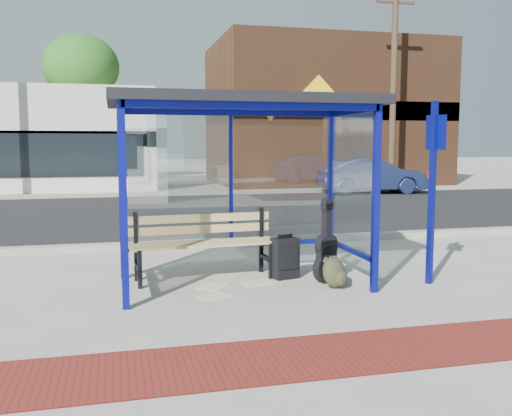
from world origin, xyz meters
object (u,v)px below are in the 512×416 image
object	(u,v)px
backpack	(335,273)
parked_car	(372,176)
suitcase	(285,258)
bench	(203,240)
fire_hydrant	(430,178)
guitar_bag	(326,254)

from	to	relation	value
backpack	parked_car	distance (m)	14.30
suitcase	parked_car	size ratio (longest dim) A/B	0.15
bench	parked_car	bearing A→B (deg)	51.90
suitcase	fire_hydrant	distance (m)	17.15
guitar_bag	bench	bearing A→B (deg)	135.67
parked_car	fire_hydrant	bearing A→B (deg)	-58.76
backpack	bench	bearing A→B (deg)	127.95
guitar_bag	suitcase	world-z (taller)	guitar_bag
suitcase	parked_car	distance (m)	13.94
backpack	fire_hydrant	world-z (taller)	fire_hydrant
bench	parked_car	size ratio (longest dim) A/B	0.51
suitcase	fire_hydrant	xyz separation A→B (m)	(10.36, 13.66, 0.12)
bench	suitcase	distance (m)	1.14
suitcase	parked_car	xyz separation A→B (m)	(7.00, 12.05, 0.37)
backpack	guitar_bag	bearing A→B (deg)	70.36
fire_hydrant	guitar_bag	bearing A→B (deg)	-125.22
parked_car	fire_hydrant	world-z (taller)	parked_car
bench	guitar_bag	size ratio (longest dim) A/B	1.89
bench	backpack	world-z (taller)	bench
bench	backpack	xyz separation A→B (m)	(1.56, -0.91, -0.34)
bench	backpack	size ratio (longest dim) A/B	5.00
fire_hydrant	backpack	bearing A→B (deg)	-124.63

